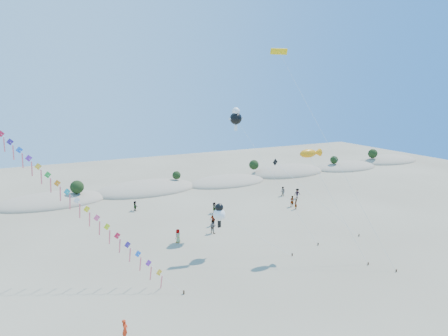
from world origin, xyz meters
TOP-DOWN VIEW (x-y plane):
  - ground at (0.00, 0.00)m, footprint 160.00×160.00m
  - dune_ridge at (1.06, 45.14)m, footprint 145.30×11.49m
  - kite_train at (-15.89, 17.95)m, footprint 18.53×17.94m
  - fish_kite at (10.37, 11.73)m, footprint 4.50×7.15m
  - cartoon_kite_low at (0.47, 14.77)m, footprint 7.79×4.98m
  - cartoon_kite_high at (6.27, 21.86)m, footprint 6.83×11.15m
  - parafoil_kite at (10.23, 17.71)m, footprint 5.80×15.91m
  - dark_kite at (14.16, 19.05)m, footprint 6.54×10.62m
  - flyer_foreground at (-12.30, 4.32)m, footprint 0.63×0.70m
  - beachgoers at (8.47, 26.60)m, footprint 27.39×15.73m

SIDE VIEW (x-z plane):
  - ground at x=0.00m, z-range 0.00..0.00m
  - dune_ridge at x=1.06m, z-range -2.67..2.90m
  - flyer_foreground at x=-12.30m, z-range 0.00..1.61m
  - beachgoers at x=8.47m, z-range -0.06..1.77m
  - cartoon_kite_low at x=0.47m, z-range 1.82..7.73m
  - dark_kite at x=14.16m, z-range 1.68..10.52m
  - kite_train at x=-15.89m, z-range 0.29..18.89m
  - fish_kite at x=10.37m, z-range 5.37..17.14m
  - cartoon_kite_high at x=6.27m, z-range 6.74..22.80m
  - parafoil_kite at x=10.23m, z-range 10.57..33.74m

